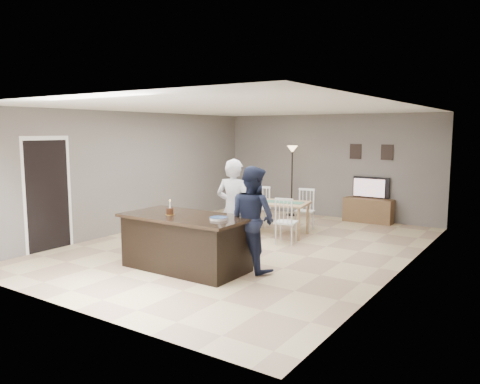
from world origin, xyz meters
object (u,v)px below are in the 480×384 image
Objects in this scene: floor_lamp at (292,162)px; plate_stack at (219,218)px; television at (370,188)px; birthday_cake at (170,211)px; kitchen_island at (186,242)px; man at (253,219)px; tv_console at (368,210)px; woman at (234,209)px; dining_table at (272,207)px.

plate_stack is at bearing -74.18° from floor_lamp.
television reaches higher than plate_stack.
birthday_cake reaches higher than television.
television is (1.20, 5.64, 0.41)m from kitchen_island.
plate_stack is at bearing 78.24° from man.
television is 5.69m from plate_stack.
television is 2.15m from floor_lamp.
tv_console is at bearing 90.00° from television.
birthday_cake is at bearing 75.72° from television.
man is (0.64, -0.39, -0.04)m from woman.
plate_stack is at bearing -95.28° from tv_console.
man is (-0.25, -5.02, 0.56)m from tv_console.
dining_table is at bearing 104.45° from plate_stack.
woman reaches higher than tv_console.
woman is at bearing -89.56° from dining_table.
plate_stack reaches higher than tv_console.
dining_table reaches higher than tv_console.
dining_table is (-0.78, 3.05, -0.31)m from plate_stack.
plate_stack is (-0.27, -0.57, 0.06)m from man.
dining_table is (-1.05, 2.47, -0.25)m from man.
woman is (-0.89, -4.63, 0.60)m from tv_console.
television is 0.53× the size of man.
floor_lamp reaches higher than tv_console.
floor_lamp is at bearing 7.60° from television.
birthday_cake reaches higher than plate_stack.
television reaches higher than tv_console.
birthday_cake reaches higher than dining_table.
floor_lamp is (-1.53, 5.39, 0.54)m from plate_stack.
birthday_cake is (-0.26, -0.09, 0.50)m from kitchen_island.
tv_console is at bearing 5.66° from floor_lamp.
dining_table is at bearing 91.92° from kitchen_island.
television is at bearing 84.78° from plate_stack.
kitchen_island is 8.79× the size of birthday_cake.
television is at bearing 7.60° from floor_lamp.
television is at bearing 75.72° from birthday_cake.
birthday_cake is (-1.46, -5.66, 0.66)m from tv_console.
woman reaches higher than birthday_cake.
floor_lamp reaches higher than kitchen_island.
man is at bearing 30.07° from kitchen_island.
birthday_cake is 0.13× the size of floor_lamp.
tv_console is 4.91× the size of birthday_cake.
man reaches higher than plate_stack.
floor_lamp reaches higher than dining_table.
floor_lamp reaches higher than birthday_cake.
floor_lamp is at bearing -85.44° from woman.
woman is at bearing 61.41° from birthday_cake.
man is 0.86× the size of dining_table.
birthday_cake is at bearing -175.62° from plate_stack.
birthday_cake is at bearing -83.90° from floor_lamp.
floor_lamp is (-2.04, -0.20, 1.16)m from tv_console.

